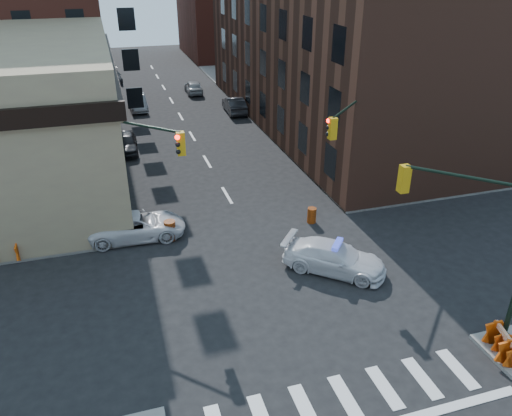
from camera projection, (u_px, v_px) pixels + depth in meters
ground at (280, 285)px, 22.83m from camera, size 140.00×140.00×0.00m
sidewalk_ne at (375, 87)px, 56.70m from camera, size 34.00×54.50×0.15m
commercial_row_ne at (338, 41)px, 42.22m from camera, size 14.00×34.00×14.00m
filler_nw at (19, 0)px, 67.93m from camera, size 20.00×18.00×16.00m
filler_ne at (240, 12)px, 73.21m from camera, size 16.00×16.00×12.00m
signal_pole_se at (496, 237)px, 17.59m from camera, size 5.40×5.27×8.00m
signal_pole_nw at (130, 169)px, 23.89m from camera, size 3.58×3.67×8.00m
signal_pole_ne at (350, 145)px, 26.94m from camera, size 3.67×3.58×8.00m
tree_ne_near at (264, 78)px, 45.37m from camera, size 3.00×3.00×4.85m
tree_ne_far at (240, 62)px, 52.19m from camera, size 3.00×3.00×4.85m
police_car at (334, 258)px, 23.58m from camera, size 5.03×4.66×1.42m
pickup at (137, 226)px, 26.38m from camera, size 5.17×2.61×1.40m
parked_car_wnear at (126, 143)px, 37.94m from camera, size 1.90×4.37×1.47m
parked_car_wfar at (138, 102)px, 48.37m from camera, size 1.69×4.51×1.47m
parked_car_wdeep at (113, 76)px, 58.82m from camera, size 2.19×4.98×1.43m
parked_car_enear at (234, 105)px, 47.47m from camera, size 1.78×4.65×1.51m
parked_car_efar at (194, 87)px, 54.20m from camera, size 1.79×4.18×1.40m
pedestrian_a at (81, 229)px, 25.22m from camera, size 0.78×0.60×1.90m
pedestrian_b at (41, 209)px, 27.51m from camera, size 1.03×0.95×1.70m
barrel_road at (312, 215)px, 28.01m from camera, size 0.62×0.62×0.88m
barrel_bank at (170, 230)px, 26.28m from camera, size 0.74×0.74×1.08m
barricade_se_a at (502, 342)px, 18.51m from camera, size 1.01×1.50×1.03m
barricade_se_b at (508, 350)px, 18.26m from camera, size 0.75×1.18×0.82m
barricade_nw_a at (65, 223)px, 26.85m from camera, size 1.31×0.75×0.94m
barricade_nw_b at (9, 251)px, 24.30m from camera, size 1.28×0.79×0.90m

